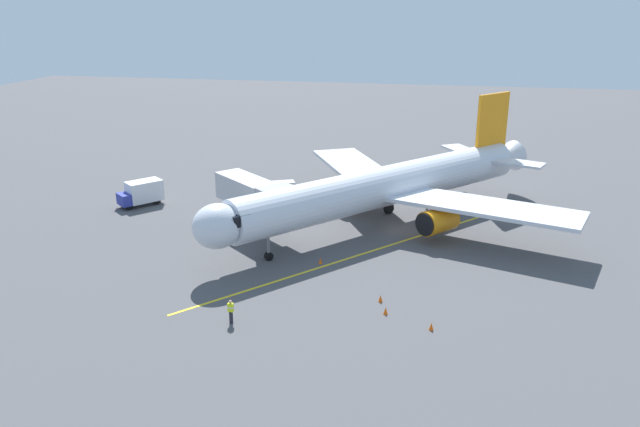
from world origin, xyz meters
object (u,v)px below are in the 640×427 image
box_truck_near_nose (141,193)px  safety_cone_nose_right (431,326)px  safety_cone_nose_left (320,261)px  safety_cone_wing_starboard (380,298)px  airplane (388,186)px  ground_crew_marshaller (231,311)px  jet_bridge (258,197)px  safety_cone_wing_port (386,311)px  baggage_cart_portside (283,187)px

box_truck_near_nose → safety_cone_nose_right: (-31.27, 21.02, -1.11)m
safety_cone_nose_left → safety_cone_wing_starboard: (-5.66, 5.96, 0.00)m
safety_cone_nose_left → safety_cone_wing_starboard: bearing=133.5°
airplane → ground_crew_marshaller: (8.52, 21.45, -3.12)m
jet_bridge → safety_cone_nose_right: jet_bridge is taller
safety_cone_nose_right → ground_crew_marshaller: bearing=7.2°
safety_cone_nose_left → safety_cone_wing_port: 9.96m
baggage_cart_portside → safety_cone_nose_left: (-8.17, 19.16, -0.38)m
airplane → box_truck_near_nose: 26.57m
jet_bridge → safety_cone_nose_right: 22.22m
jet_bridge → safety_cone_wing_starboard: size_ratio=18.05×
airplane → box_truck_near_nose: size_ratio=7.02×
safety_cone_nose_right → safety_cone_wing_starboard: same height
jet_bridge → safety_cone_wing_starboard: (-12.53, 11.26, -3.49)m
ground_crew_marshaller → safety_cone_wing_starboard: 10.93m
ground_crew_marshaller → safety_cone_nose_left: ground_crew_marshaller is taller
ground_crew_marshaller → baggage_cart_portside: (4.21, -30.26, -0.23)m
jet_bridge → safety_cone_nose_left: bearing=142.4°
airplane → jet_bridge: 12.50m
airplane → jet_bridge: size_ratio=3.39×
jet_bridge → ground_crew_marshaller: bearing=100.1°
jet_bridge → ground_crew_marshaller: jet_bridge is taller
box_truck_near_nose → safety_cone_nose_left: 24.77m
safety_cone_wing_port → jet_bridge: bearing=-45.0°
baggage_cart_portside → safety_cone_wing_starboard: size_ratio=5.36×
safety_cone_wing_starboard → ground_crew_marshaller: bearing=28.1°
airplane → safety_cone_nose_right: 20.68m
airplane → ground_crew_marshaller: airplane is taller
airplane → box_truck_near_nose: airplane is taller
box_truck_near_nose → baggage_cart_portside: 15.64m
ground_crew_marshaller → safety_cone_wing_starboard: size_ratio=3.11×
baggage_cart_portside → safety_cone_nose_right: bearing=121.6°
safety_cone_wing_port → airplane: bearing=-84.8°
airplane → baggage_cart_portside: (12.73, -8.81, -3.35)m
safety_cone_nose_right → airplane: bearing=-76.2°
airplane → baggage_cart_portside: 15.84m
baggage_cart_portside → safety_cone_wing_port: (-14.39, 26.95, -0.38)m
baggage_cart_portside → ground_crew_marshaller: bearing=97.9°
airplane → safety_cone_wing_port: airplane is taller
airplane → safety_cone_nose_left: bearing=66.2°
box_truck_near_nose → baggage_cart_portside: size_ratio=1.63×
safety_cone_nose_left → safety_cone_nose_right: bearing=135.0°
jet_bridge → safety_cone_wing_starboard: jet_bridge is taller
jet_bridge → ground_crew_marshaller: size_ratio=5.80×
baggage_cart_portside → safety_cone_nose_right: 33.55m
box_truck_near_nose → safety_cone_wing_starboard: size_ratio=8.72×
safety_cone_nose_left → safety_cone_wing_port: same height
baggage_cart_portside → safety_cone_nose_left: bearing=113.1°
airplane → safety_cone_wing_port: (-1.66, 18.14, -3.73)m
ground_crew_marshaller → safety_cone_nose_right: bearing=-172.8°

